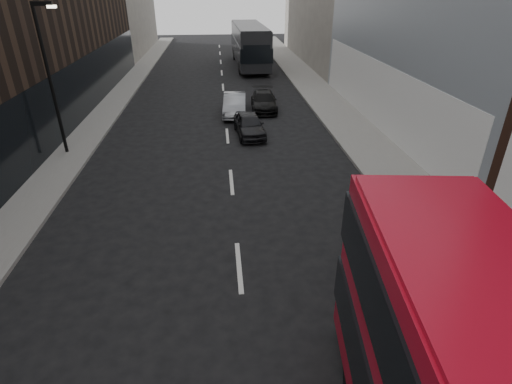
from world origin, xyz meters
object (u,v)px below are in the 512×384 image
object	(u,v)px
car_c	(264,101)
car_a	(249,125)
grey_bus	(250,44)
car_b	(235,104)
street_lamp	(50,71)

from	to	relation	value
car_c	car_a	bearing A→B (deg)	-102.28
grey_bus	car_c	bearing A→B (deg)	-92.41
car_b	car_c	bearing A→B (deg)	28.67
street_lamp	car_c	bearing A→B (deg)	32.98
street_lamp	car_a	world-z (taller)	street_lamp
grey_bus	car_b	xyz separation A→B (m)	(-2.35, -16.97, -1.49)
car_c	street_lamp	bearing A→B (deg)	-143.78
car_a	car_c	size ratio (longest dim) A/B	0.89
street_lamp	car_b	bearing A→B (deg)	34.74
grey_bus	car_a	bearing A→B (deg)	-95.97
street_lamp	car_c	distance (m)	13.49
grey_bus	car_a	xyz separation A→B (m)	(-1.71, -21.11, -1.54)
car_b	grey_bus	bearing A→B (deg)	86.25
grey_bus	car_c	world-z (taller)	grey_bus
street_lamp	car_a	distance (m)	10.33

